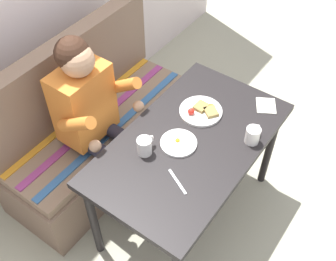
{
  "coord_description": "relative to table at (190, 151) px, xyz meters",
  "views": [
    {
      "loc": [
        -1.29,
        -0.77,
        2.45
      ],
      "look_at": [
        0.0,
        0.15,
        0.72
      ],
      "focal_mm": 44.38,
      "sensor_mm": 36.0,
      "label": 1
    }
  ],
  "objects": [
    {
      "name": "ground_plane",
      "position": [
        0.0,
        0.0,
        -0.65
      ],
      "size": [
        8.0,
        8.0,
        0.0
      ],
      "primitive_type": "plane",
      "color": "#A4A28B"
    },
    {
      "name": "table",
      "position": [
        0.0,
        0.0,
        0.0
      ],
      "size": [
        1.2,
        0.7,
        0.73
      ],
      "color": "black",
      "rests_on": "ground"
    },
    {
      "name": "couch",
      "position": [
        0.0,
        0.76,
        -0.32
      ],
      "size": [
        1.44,
        0.56,
        1.0
      ],
      "color": "#775F4D",
      "rests_on": "ground"
    },
    {
      "name": "person",
      "position": [
        -0.14,
        0.59,
        0.09
      ],
      "size": [
        0.45,
        0.61,
        1.21
      ],
      "color": "orange",
      "rests_on": "ground"
    },
    {
      "name": "plate_breakfast",
      "position": [
        0.22,
        0.07,
        0.1
      ],
      "size": [
        0.25,
        0.25,
        0.05
      ],
      "color": "white",
      "rests_on": "table"
    },
    {
      "name": "plate_eggs",
      "position": [
        -0.05,
        0.04,
        0.09
      ],
      "size": [
        0.2,
        0.2,
        0.04
      ],
      "color": "white",
      "rests_on": "table"
    },
    {
      "name": "coffee_mug",
      "position": [
        0.2,
        -0.27,
        0.13
      ],
      "size": [
        0.12,
        0.08,
        0.1
      ],
      "color": "white",
      "rests_on": "table"
    },
    {
      "name": "coffee_mug_second",
      "position": [
        -0.21,
        0.15,
        0.13
      ],
      "size": [
        0.12,
        0.08,
        0.1
      ],
      "color": "white",
      "rests_on": "table"
    },
    {
      "name": "napkin",
      "position": [
        0.49,
        -0.21,
        0.09
      ],
      "size": [
        0.17,
        0.16,
        0.01
      ],
      "primitive_type": "cube",
      "rotation": [
        0.0,
        0.0,
        0.53
      ],
      "color": "silver",
      "rests_on": "table"
    },
    {
      "name": "fork",
      "position": [
        -0.27,
        -0.1,
        0.08
      ],
      "size": [
        0.09,
        0.16,
        0.0
      ],
      "primitive_type": "cube",
      "rotation": [
        0.0,
        0.0,
        -0.45
      ],
      "color": "silver",
      "rests_on": "table"
    }
  ]
}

